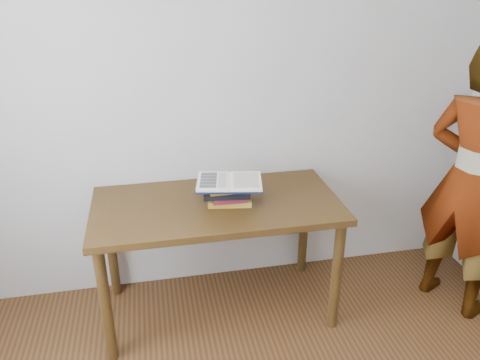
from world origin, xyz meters
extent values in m
cube|color=#A7A49E|center=(0.00, 1.75, 1.30)|extent=(3.50, 0.04, 2.60)
cube|color=#422A10|center=(-0.05, 1.38, 0.73)|extent=(1.40, 0.70, 0.04)
cylinder|color=#422A10|center=(-0.69, 1.09, 0.36)|extent=(0.06, 0.06, 0.71)
cylinder|color=#422A10|center=(0.59, 1.09, 0.36)|extent=(0.06, 0.06, 0.71)
cylinder|color=#422A10|center=(-0.69, 1.67, 0.36)|extent=(0.06, 0.06, 0.71)
cylinder|color=#422A10|center=(0.59, 1.67, 0.36)|extent=(0.06, 0.06, 0.71)
cube|color=olive|center=(0.02, 1.37, 0.77)|extent=(0.26, 0.18, 0.03)
cube|color=maroon|center=(0.01, 1.35, 0.80)|extent=(0.20, 0.15, 0.03)
cube|color=black|center=(0.00, 1.35, 0.83)|extent=(0.27, 0.19, 0.03)
cube|color=olive|center=(0.01, 1.35, 0.86)|extent=(0.21, 0.16, 0.03)
cube|color=black|center=(0.02, 1.34, 0.88)|extent=(0.40, 0.31, 0.01)
cube|color=beige|center=(-0.07, 1.36, 0.90)|extent=(0.21, 0.27, 0.02)
cube|color=beige|center=(0.11, 1.32, 0.90)|extent=(0.21, 0.27, 0.02)
cylinder|color=beige|center=(0.02, 1.34, 0.89)|extent=(0.06, 0.24, 0.01)
cube|color=black|center=(-0.08, 1.44, 0.91)|extent=(0.09, 0.05, 0.00)
cube|color=black|center=(-0.09, 1.40, 0.91)|extent=(0.09, 0.05, 0.00)
cube|color=black|center=(-0.10, 1.36, 0.91)|extent=(0.09, 0.05, 0.00)
cube|color=black|center=(-0.10, 1.32, 0.91)|extent=(0.09, 0.05, 0.00)
cube|color=black|center=(-0.11, 1.28, 0.91)|extent=(0.09, 0.05, 0.00)
cube|color=beige|center=(-0.02, 1.35, 0.91)|extent=(0.08, 0.20, 0.00)
cube|color=beige|center=(0.11, 1.32, 0.91)|extent=(0.17, 0.22, 0.00)
imported|color=tan|center=(1.42, 1.18, 0.83)|extent=(0.63, 0.72, 1.66)
camera|label=1|loc=(-0.39, -0.97, 1.97)|focal=35.00mm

